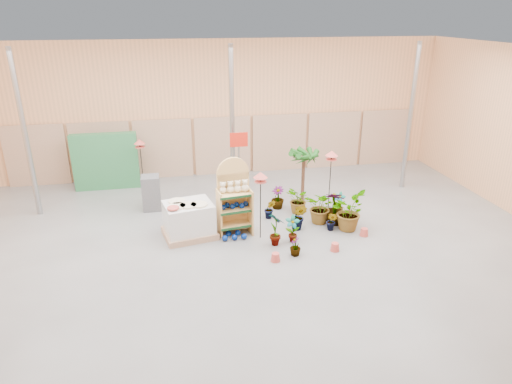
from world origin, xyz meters
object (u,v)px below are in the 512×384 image
(potted_plant_2, at_px, (321,207))
(pallet_stack, at_px, (189,220))
(display_shelf, at_px, (234,199))
(bird_table_front, at_px, (261,177))

(potted_plant_2, bearing_deg, pallet_stack, -178.39)
(display_shelf, bearing_deg, pallet_stack, 173.80)
(display_shelf, relative_size, pallet_stack, 1.38)
(bird_table_front, bearing_deg, pallet_stack, 165.86)
(potted_plant_2, bearing_deg, display_shelf, -178.44)
(bird_table_front, relative_size, potted_plant_2, 1.93)
(display_shelf, distance_m, pallet_stack, 1.24)
(bird_table_front, bearing_deg, display_shelf, 141.21)
(display_shelf, height_order, potted_plant_2, display_shelf)
(display_shelf, relative_size, potted_plant_2, 2.18)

